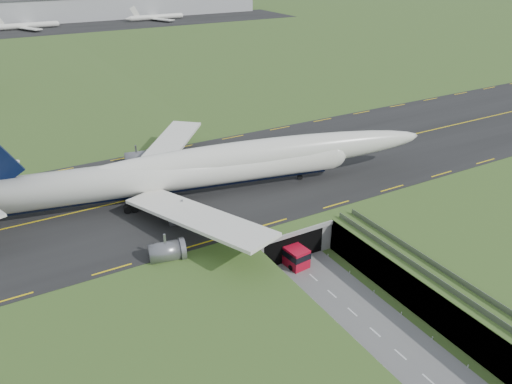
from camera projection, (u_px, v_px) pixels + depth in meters
ground at (321, 285)px, 81.05m from camera, size 900.00×900.00×0.00m
airfield_deck at (322, 270)px, 79.72m from camera, size 800.00×800.00×6.00m
trench_road at (350, 311)px, 75.17m from camera, size 12.00×75.00×0.20m
taxiway at (228, 177)px, 104.04m from camera, size 800.00×44.00×0.18m
tunnel_portal at (268, 223)px, 92.59m from camera, size 17.00×22.30×6.00m
guideway at (470, 303)px, 68.71m from camera, size 3.00×53.00×7.05m
jumbo_jet at (203, 169)px, 94.91m from camera, size 93.78×59.71×20.14m
shuttle_tram at (288, 251)px, 86.57m from camera, size 4.06×8.90×3.49m
cargo_terminal at (33, 10)px, 307.91m from camera, size 320.00×67.00×15.60m
distant_hills at (92, 12)px, 446.19m from camera, size 700.00×91.00×60.00m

